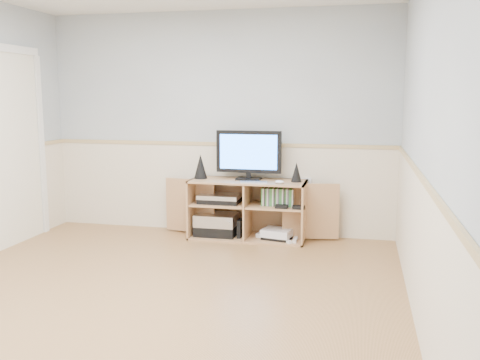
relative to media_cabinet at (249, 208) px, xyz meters
name	(u,v)px	position (x,y,z in m)	size (l,w,h in m)	color
room	(139,142)	(-0.45, -1.92, 0.88)	(4.04, 4.54, 2.54)	tan
media_cabinet	(249,208)	(0.00, 0.00, 0.00)	(1.98, 0.47, 0.65)	tan
monitor	(249,153)	(0.00, -0.01, 0.61)	(0.72, 0.18, 0.54)	black
speaker_left	(201,166)	(-0.54, -0.04, 0.45)	(0.15, 0.15, 0.27)	black
speaker_right	(296,172)	(0.53, -0.04, 0.42)	(0.11, 0.11, 0.21)	black
keyboard	(254,182)	(0.09, -0.20, 0.32)	(0.29, 0.11, 0.01)	white
mouse	(280,182)	(0.37, -0.20, 0.34)	(0.10, 0.06, 0.04)	white
av_components	(218,218)	(-0.34, -0.06, -0.11)	(0.52, 0.33, 0.47)	black
game_consoles	(277,234)	(0.33, -0.07, -0.26)	(0.46, 0.32, 0.11)	white
game_cases	(278,197)	(0.34, -0.08, 0.15)	(0.34, 0.14, 0.19)	#3F8C3F
wall_outlet	(306,183)	(0.61, 0.19, 0.27)	(0.12, 0.03, 0.12)	white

